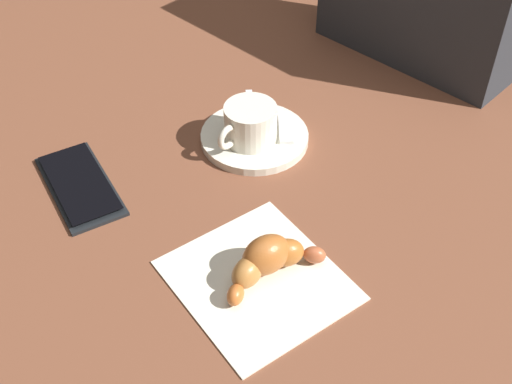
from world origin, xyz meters
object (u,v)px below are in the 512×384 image
sugar_packet (286,129)px  cell_phone (80,185)px  saucer (255,137)px  teaspoon (254,130)px  espresso_cup (250,124)px  croissant (268,259)px  napkin (258,280)px

sugar_packet → cell_phone: (0.01, 0.27, -0.01)m
saucer → teaspoon: 0.01m
espresso_cup → croissant: espresso_cup is taller
napkin → cell_phone: size_ratio=1.13×
sugar_packet → napkin: 0.24m
sugar_packet → cell_phone: bearing=110.3°
espresso_cup → cell_phone: bearing=88.4°
saucer → cell_phone: size_ratio=0.91×
saucer → teaspoon: (0.00, -0.00, 0.01)m
saucer → teaspoon: size_ratio=1.06×
teaspoon → cell_phone: size_ratio=0.86×
croissant → napkin: bearing=110.5°
napkin → croissant: 0.03m
espresso_cup → napkin: 0.23m
teaspoon → sugar_packet: 0.04m
teaspoon → espresso_cup: bearing=137.4°
espresso_cup → teaspoon: espresso_cup is taller
espresso_cup → napkin: (-0.21, 0.08, -0.03)m
espresso_cup → teaspoon: size_ratio=0.65×
saucer → espresso_cup: (-0.01, 0.01, 0.03)m
saucer → napkin: bearing=158.1°
saucer → cell_phone: (-0.00, 0.23, -0.00)m
teaspoon → cell_phone: (-0.01, 0.23, -0.01)m
teaspoon → napkin: size_ratio=0.76×
saucer → croissant: 0.22m
napkin → cell_phone: (0.22, 0.14, 0.00)m
saucer → cell_phone: 0.23m
napkin → sugar_packet: bearing=-31.5°
espresso_cup → napkin: espresso_cup is taller
teaspoon → croissant: size_ratio=1.05×
espresso_cup → saucer: bearing=-53.3°
napkin → cell_phone: cell_phone is taller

